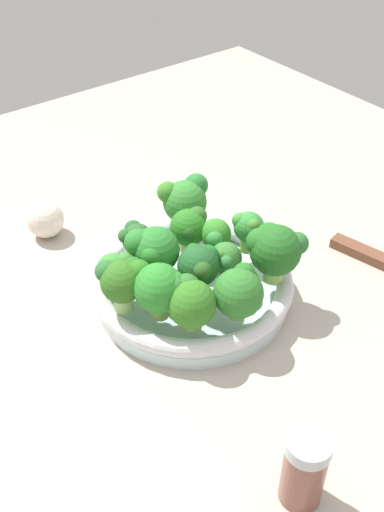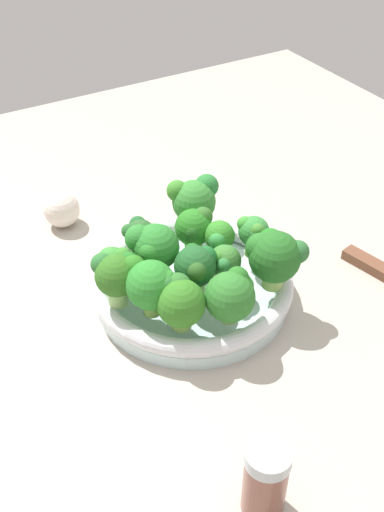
{
  "view_description": "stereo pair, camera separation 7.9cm",
  "coord_description": "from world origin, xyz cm",
  "views": [
    {
      "loc": [
        -52.08,
        39.8,
        56.82
      ],
      "look_at": [
        -2.79,
        2.03,
        7.17
      ],
      "focal_mm": 43.58,
      "sensor_mm": 36.0,
      "label": 1
    },
    {
      "loc": [
        -56.49,
        33.2,
        56.82
      ],
      "look_at": [
        -2.79,
        2.03,
        7.17
      ],
      "focal_mm": 43.58,
      "sensor_mm": 36.0,
      "label": 2
    }
  ],
  "objects": [
    {
      "name": "broccoli_floret_3",
      "position": [
        -12.13,
        2.09,
        7.85
      ],
      "size": [
        6.07,
        6.47,
        6.62
      ],
      "color": "#9EC765",
      "rests_on": "bowl"
    },
    {
      "name": "broccoli_floret_1",
      "position": [
        3.8,
        6.18,
        7.67
      ],
      "size": [
        4.48,
        4.49,
        5.86
      ],
      "color": "#A0C76E",
      "rests_on": "bowl"
    },
    {
      "name": "broccoli_floret_9",
      "position": [
        5.77,
        -3.28,
        9.14
      ],
      "size": [
        6.11,
        7.27,
        8.05
      ],
      "color": "#92D769",
      "rests_on": "bowl"
    },
    {
      "name": "broccoli_floret_10",
      "position": [
        0.81,
        11.34,
        7.36
      ],
      "size": [
        4.39,
        4.44,
        5.49
      ],
      "color": "#93CD70",
      "rests_on": "bowl"
    },
    {
      "name": "garlic_bulb",
      "position": [
        21.97,
        10.88,
        2.8
      ],
      "size": [
        5.59,
        5.59,
        5.59
      ],
      "primitive_type": "sphere",
      "color": "#F3DECF",
      "rests_on": "ground_plane"
    },
    {
      "name": "broccoli_floret_2",
      "position": [
        -6.62,
        9.77,
        8.56
      ],
      "size": [
        6.36,
        6.06,
        7.45
      ],
      "color": "#88B851",
      "rests_on": "bowl"
    },
    {
      "name": "broccoli_floret_11",
      "position": [
        -3.48,
        -7.0,
        8.02
      ],
      "size": [
        4.59,
        4.17,
        5.97
      ],
      "color": "#8FCB57",
      "rests_on": "bowl"
    },
    {
      "name": "broccoli_floret_8",
      "position": [
        -0.42,
        6.38,
        8.76
      ],
      "size": [
        6.26,
        6.46,
        7.5
      ],
      "color": "#89BE6A",
      "rests_on": "bowl"
    },
    {
      "name": "broccoli_floret_5",
      "position": [
        -10.01,
        7.91,
        7.97
      ],
      "size": [
        6.41,
        5.78,
        6.53
      ],
      "color": "#7FB14D",
      "rests_on": "bowl"
    },
    {
      "name": "broccoli_floret_12",
      "position": [
        -1.62,
        -2.79,
        7.6
      ],
      "size": [
        4.45,
        4.24,
        5.72
      ],
      "color": "#83BC58",
      "rests_on": "bowl"
    },
    {
      "name": "broccoli_floret_6",
      "position": [
        -5.75,
        3.13,
        8.06
      ],
      "size": [
        5.91,
        5.68,
        6.56
      ],
      "color": "#92CF6C",
      "rests_on": "bowl"
    },
    {
      "name": "broccoli_floret_13",
      "position": [
        -9.64,
        -5.74,
        8.96
      ],
      "size": [
        6.9,
        7.28,
        8.01
      ],
      "color": "#9FCA62",
      "rests_on": "bowl"
    },
    {
      "name": "broccoli_floret_4",
      "position": [
        1.4,
        -0.69,
        7.94
      ],
      "size": [
        5.09,
        5.31,
        6.39
      ],
      "color": "#94C365",
      "rests_on": "bowl"
    },
    {
      "name": "broccoli_floret_7",
      "position": [
        -6.02,
        -0.86,
        7.18
      ],
      "size": [
        4.26,
        4.39,
        5.27
      ],
      "color": "#97CB6F",
      "rests_on": "bowl"
    },
    {
      "name": "broccoli_floret_0",
      "position": [
        -2.88,
        12.43,
        8.6
      ],
      "size": [
        5.81,
        6.04,
        7.01
      ],
      "color": "#9BCF74",
      "rests_on": "bowl"
    },
    {
      "name": "pepper_shaker",
      "position": [
        -32.21,
        11.22,
        4.56
      ],
      "size": [
        4.4,
        4.4,
        8.99
      ],
      "color": "brown",
      "rests_on": "ground_plane"
    },
    {
      "name": "bowl",
      "position": [
        -2.79,
        2.03,
        2.13
      ],
      "size": [
        26.78,
        26.78,
        4.17
      ],
      "color": "silver",
      "rests_on": "ground_plane"
    },
    {
      "name": "ground_plane",
      "position": [
        0.0,
        0.0,
        -1.25
      ],
      "size": [
        130.0,
        130.0,
        2.5
      ],
      "primitive_type": "cube",
      "color": "#B6AD9F"
    }
  ]
}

